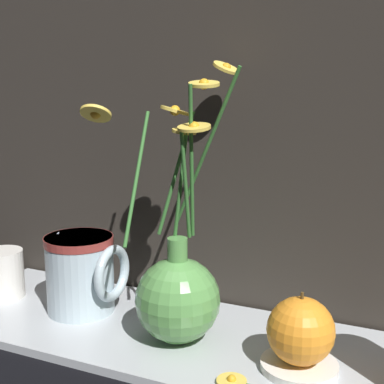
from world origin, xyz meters
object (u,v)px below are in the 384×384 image
yellow_mug (4,273)px  orange_fruit (301,331)px  vase_with_flowers (178,291)px  ceramic_pitcher (82,270)px

yellow_mug → orange_fruit: (0.50, -0.03, 0.01)m
vase_with_flowers → orange_fruit: (0.17, -0.01, -0.02)m
vase_with_flowers → ceramic_pitcher: vase_with_flowers is taller
yellow_mug → ceramic_pitcher: (0.15, 0.00, 0.03)m
yellow_mug → orange_fruit: 0.50m
ceramic_pitcher → orange_fruit: ceramic_pitcher is taller
yellow_mug → ceramic_pitcher: 0.16m
vase_with_flowers → orange_fruit: size_ratio=4.14×
vase_with_flowers → orange_fruit: vase_with_flowers is taller
yellow_mug → ceramic_pitcher: bearing=1.2°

